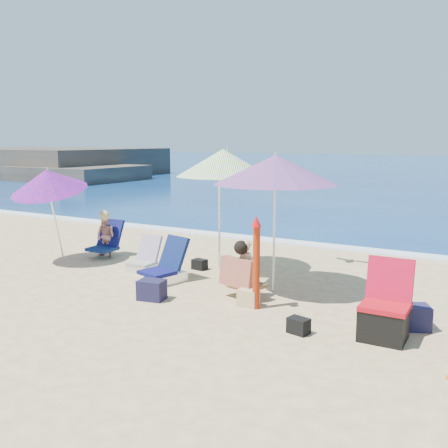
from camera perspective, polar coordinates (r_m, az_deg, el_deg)
The scene contains 17 objects.
ground at distance 7.52m, azimuth -1.81°, elevation -9.57°, with size 120.00×120.00×0.00m.
foam at distance 12.02m, azimuth 11.00°, elevation -2.42°, with size 120.00×0.50×0.04m.
headland at distance 40.38m, azimuth -20.66°, elevation 6.15°, with size 20.50×11.50×2.60m.
umbrella_turquoise at distance 8.04m, azimuth 5.85°, elevation 6.13°, with size 2.02×2.02×2.26m.
umbrella_striped at distance 9.36m, azimuth -0.09°, elevation 6.95°, with size 2.29×2.29×2.34m.
umbrella_blue at distance 10.56m, azimuth -19.36°, elevation 4.67°, with size 1.81×1.85×2.04m.
furled_umbrella at distance 7.32m, azimuth 3.67°, elevation -3.86°, with size 0.19×0.24×1.40m.
chair_navy at distance 8.96m, azimuth -6.52°, elevation -5.15°, with size 0.71×0.89×0.77m.
chair_rainbow at distance 9.67m, azimuth -9.07°, elevation -4.29°, with size 0.49×0.60×0.66m.
camp_chair_left at distance 6.65m, azimuth 17.73°, elevation -9.89°, with size 0.58×0.58×1.00m.
person_center at distance 7.90m, azimuth 2.20°, elevation -5.25°, with size 0.70×0.66×0.92m.
person_left at distance 10.96m, azimuth -13.25°, elevation -1.31°, with size 0.57×0.70×1.00m.
bag_navy_a at distance 7.97m, azimuth -8.20°, elevation -7.40°, with size 0.45×0.36×0.31m.
bag_black_a at distance 9.72m, azimuth -2.79°, elevation -4.59°, with size 0.29×0.22×0.20m.
bag_tan at distance 7.60m, azimuth 2.78°, elevation -8.37°, with size 0.30×0.22×0.25m.
bag_navy_b at distance 7.16m, azimuth 20.58°, elevation -9.84°, with size 0.52×0.47×0.32m.
bag_black_b at distance 6.65m, azimuth 8.45°, elevation -11.33°, with size 0.30×0.24×0.20m.
Camera 1 is at (3.73, -6.06, 2.45)m, focal length 40.33 mm.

